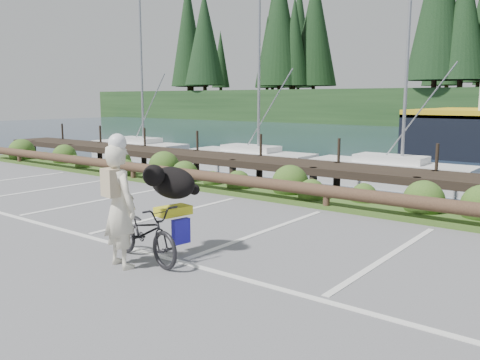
# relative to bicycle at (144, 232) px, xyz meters

# --- Properties ---
(ground) EXTENTS (72.00, 72.00, 0.00)m
(ground) POSITION_rel_bicycle_xyz_m (0.50, 0.69, -0.48)
(ground) COLOR #5C5C5F
(vegetation_strip) EXTENTS (34.00, 1.60, 0.10)m
(vegetation_strip) POSITION_rel_bicycle_xyz_m (0.50, 5.99, -0.43)
(vegetation_strip) COLOR #3D5B21
(vegetation_strip) RESTS_ON ground
(log_rail) EXTENTS (32.00, 0.30, 0.60)m
(log_rail) POSITION_rel_bicycle_xyz_m (0.50, 5.29, -0.48)
(log_rail) COLOR #443021
(log_rail) RESTS_ON ground
(bicycle) EXTENTS (1.91, 0.93, 0.96)m
(bicycle) POSITION_rel_bicycle_xyz_m (0.00, 0.00, 0.00)
(bicycle) COLOR black
(bicycle) RESTS_ON ground
(cyclist) EXTENTS (0.78, 0.58, 1.95)m
(cyclist) POSITION_rel_bicycle_xyz_m (-0.07, -0.42, 0.50)
(cyclist) COLOR beige
(cyclist) RESTS_ON ground
(dog) EXTENTS (0.61, 1.01, 0.55)m
(dog) POSITION_rel_bicycle_xyz_m (0.10, 0.58, 0.75)
(dog) COLOR black
(dog) RESTS_ON bicycle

